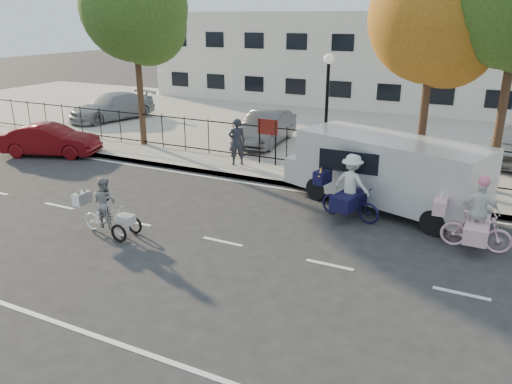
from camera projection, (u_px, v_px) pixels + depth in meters
The scene contains 19 objects.
ground at pixel (223, 242), 13.37m from camera, with size 120.00×120.00×0.00m, color #333334.
road_markings at pixel (223, 242), 13.37m from camera, with size 60.00×9.52×0.01m, color silver, non-canonical shape.
curb at pixel (294, 185), 17.62m from camera, with size 60.00×0.10×0.15m, color #A8A399.
sidewalk at pixel (304, 177), 18.50m from camera, with size 60.00×2.20×0.15m, color #A8A399.
parking_lot at pixel (366, 130), 26.03m from camera, with size 60.00×15.60×0.15m, color #A8A399.
iron_fence at pixel (315, 149), 19.16m from camera, with size 58.00×0.06×1.50m, color black, non-canonical shape.
building at pixel (407, 59), 33.51m from camera, with size 34.00×10.00×6.00m, color silver.
lamppost at pixel (327, 93), 17.87m from camera, with size 0.36×0.36×4.33m.
street_sign at pixel (268, 133), 19.42m from camera, with size 0.85×0.06×1.80m.
zebra_trike at pixel (106, 212), 13.69m from camera, with size 1.90×0.72×1.63m.
unicorn_bike at pixel (476, 223), 12.70m from camera, with size 1.97×1.36×2.01m.
bull_bike at pixel (350, 193), 14.67m from camera, with size 2.19×1.53×1.98m.
white_van at pixel (386, 170), 15.41m from camera, with size 6.77×3.82×2.23m.
red_sedan at pixel (50, 140), 21.44m from camera, with size 1.43×4.09×1.35m, color #600B0E.
pedestrian at pixel (237, 142), 19.49m from camera, with size 0.67×0.44×1.85m, color black.
lot_car_a at pixel (112, 107), 28.15m from camera, with size 2.05×5.05×1.46m, color #999BA0.
lot_car_c at pixel (266, 128), 22.79m from camera, with size 1.56×4.48×1.47m, color #4E5056.
tree_west at pixel (138, 12), 21.06m from camera, with size 4.56×4.56×8.36m.
tree_mid at pixel (439, 24), 16.11m from camera, with size 4.26×4.26×7.82m.
Camera 1 is at (6.18, -10.51, 5.72)m, focal length 35.00 mm.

